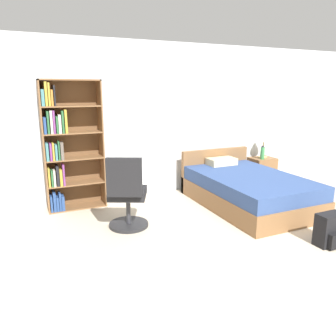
{
  "coord_description": "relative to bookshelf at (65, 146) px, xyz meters",
  "views": [
    {
      "loc": [
        -2.54,
        -2.06,
        1.82
      ],
      "look_at": [
        -0.73,
        1.98,
        0.75
      ],
      "focal_mm": 35.0,
      "sensor_mm": 36.0,
      "label": 1
    }
  ],
  "objects": [
    {
      "name": "ground_plane",
      "position": [
        1.97,
        -3.01,
        -0.99
      ],
      "size": [
        14.0,
        14.0,
        0.0
      ],
      "primitive_type": "plane",
      "color": "beige"
    },
    {
      "name": "wall_back",
      "position": [
        1.97,
        0.22,
        0.31
      ],
      "size": [
        9.0,
        0.06,
        2.6
      ],
      "color": "silver",
      "rests_on": "ground_plane"
    },
    {
      "name": "bed",
      "position": [
        2.63,
        -0.98,
        -0.73
      ],
      "size": [
        1.35,
        2.09,
        0.76
      ],
      "color": "brown",
      "rests_on": "ground_plane"
    },
    {
      "name": "nightstand",
      "position": [
        3.68,
        -0.09,
        -0.73
      ],
      "size": [
        0.47,
        0.41,
        0.51
      ],
      "color": "brown",
      "rests_on": "ground_plane"
    },
    {
      "name": "bookshelf",
      "position": [
        0.0,
        0.0,
        0.0
      ],
      "size": [
        0.88,
        0.34,
        1.96
      ],
      "color": "brown",
      "rests_on": "ground_plane"
    },
    {
      "name": "backpack_black",
      "position": [
        2.66,
        -2.57,
        -0.8
      ],
      "size": [
        0.34,
        0.25,
        0.39
      ],
      "color": "black",
      "rests_on": "ground_plane"
    },
    {
      "name": "office_chair",
      "position": [
        0.6,
        -1.12,
        -0.53
      ],
      "size": [
        0.65,
        0.7,
        1.01
      ],
      "color": "#232326",
      "rests_on": "ground_plane"
    },
    {
      "name": "water_bottle",
      "position": [
        3.59,
        -0.19,
        -0.35
      ],
      "size": [
        0.08,
        0.08,
        0.26
      ],
      "color": "#3F8C4C",
      "rests_on": "nightstand"
    },
    {
      "name": "table_lamp",
      "position": [
        3.71,
        -0.06,
        -0.08
      ],
      "size": [
        0.22,
        0.22,
        0.52
      ],
      "color": "tan",
      "rests_on": "nightstand"
    }
  ]
}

